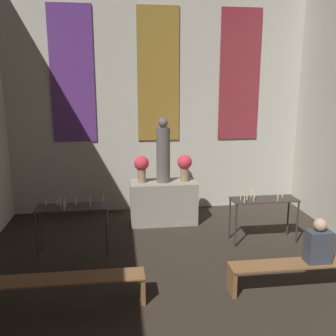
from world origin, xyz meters
The scene contains 10 objects.
wall_back centered at (0.00, 11.57, 2.70)m, with size 7.09×0.16×5.34m.
altar centered at (0.00, 10.57, 0.46)m, with size 1.44×0.68×0.93m.
statue centered at (0.00, 10.57, 1.57)m, with size 0.29×0.29×1.39m.
flower_vase_left centered at (-0.47, 10.57, 1.29)m, with size 0.32×0.32×0.58m.
flower_vase_right centered at (0.47, 10.57, 1.29)m, with size 0.32×0.32×0.58m.
candle_rack_left centered at (-1.80, 9.30, 0.74)m, with size 1.27×0.45×1.06m.
candle_rack_right centered at (1.79, 9.30, 0.74)m, with size 1.27×0.45×1.05m.
pew_back_left centered at (-1.83, 7.56, 0.32)m, with size 2.42×0.36×0.42m.
pew_back_right centered at (1.83, 7.56, 0.32)m, with size 2.42×0.36×0.42m.
person_seated centered at (1.95, 7.56, 0.71)m, with size 0.36×0.24×0.68m.
Camera 1 is at (-0.92, 2.75, 3.02)m, focal length 40.00 mm.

